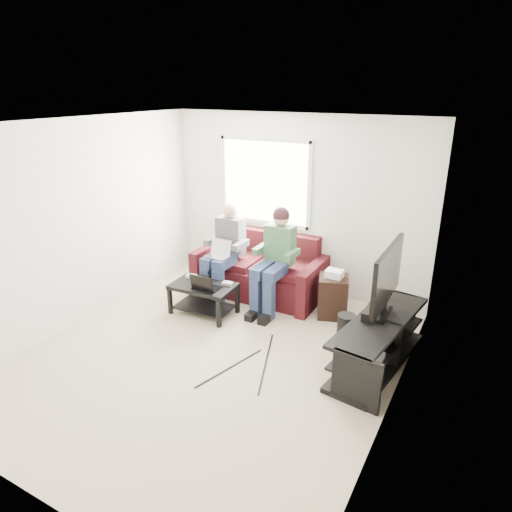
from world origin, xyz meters
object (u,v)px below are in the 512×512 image
at_px(sofa, 260,272).
at_px(subwoofer, 346,334).
at_px(tv, 387,278).
at_px(tv_stand, 378,344).
at_px(coffee_table, 203,292).
at_px(end_table, 333,296).

height_order(sofa, subwoofer, sofa).
xyz_separation_m(sofa, tv, (2.04, -0.94, 0.69)).
distance_m(sofa, tv_stand, 2.30).
bearing_deg(coffee_table, end_table, 26.37).
relative_size(subwoofer, end_table, 0.72).
height_order(coffee_table, subwoofer, subwoofer).
xyz_separation_m(coffee_table, subwoofer, (2.01, -0.01, -0.07)).
bearing_deg(end_table, subwoofer, -60.81).
height_order(sofa, tv_stand, sofa).
height_order(tv_stand, end_table, end_table).
bearing_deg(coffee_table, tv_stand, -1.78).
bearing_deg(end_table, coffee_table, -153.63).
relative_size(sofa, tv, 1.72).
distance_m(sofa, subwoofer, 1.92).
bearing_deg(subwoofer, end_table, 119.19).
xyz_separation_m(sofa, subwoofer, (1.65, -0.98, -0.09)).
height_order(tv_stand, subwoofer, tv_stand).
xyz_separation_m(sofa, coffee_table, (-0.36, -0.97, -0.01)).
height_order(coffee_table, tv_stand, tv_stand).
distance_m(tv, end_table, 1.33).
relative_size(sofa, subwoofer, 3.92).
bearing_deg(tv_stand, sofa, 153.01).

